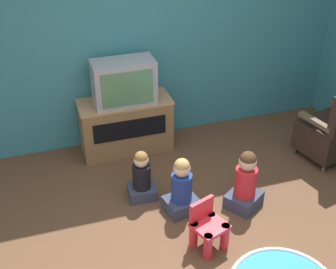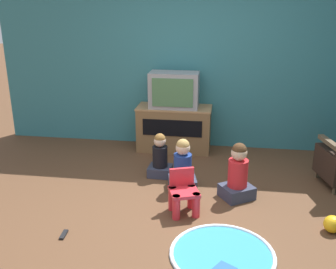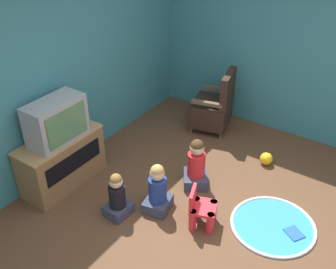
{
  "view_description": "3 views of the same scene",
  "coord_description": "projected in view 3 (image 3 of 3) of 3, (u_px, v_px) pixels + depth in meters",
  "views": [
    {
      "loc": [
        -1.28,
        -2.8,
        3.22
      ],
      "look_at": [
        -0.12,
        0.82,
        0.82
      ],
      "focal_mm": 50.0,
      "sensor_mm": 36.0,
      "label": 1
    },
    {
      "loc": [
        0.41,
        -3.56,
        2.16
      ],
      "look_at": [
        -0.24,
        0.84,
        0.61
      ],
      "focal_mm": 42.0,
      "sensor_mm": 36.0,
      "label": 2
    },
    {
      "loc": [
        -2.8,
        -1.39,
        3.21
      ],
      "look_at": [
        0.21,
        0.67,
        0.89
      ],
      "focal_mm": 42.0,
      "sensor_mm": 36.0,
      "label": 3
    }
  ],
  "objects": [
    {
      "name": "play_mat",
      "position": [
        273.0,
        225.0,
        4.38
      ],
      "size": [
        0.95,
        0.95,
        0.04
      ],
      "color": "teal",
      "rests_on": "ground_plane"
    },
    {
      "name": "child_watching_right",
      "position": [
        117.0,
        197.0,
        4.42
      ],
      "size": [
        0.3,
        0.27,
        0.57
      ],
      "rotation": [
        0.0,
        0.0,
        -0.06
      ],
      "color": "#33384C",
      "rests_on": "ground_plane"
    },
    {
      "name": "yellow_kid_chair",
      "position": [
        201.0,
        211.0,
        4.31
      ],
      "size": [
        0.37,
        0.36,
        0.46
      ],
      "rotation": [
        0.0,
        0.0,
        0.35
      ],
      "color": "red",
      "rests_on": "ground_plane"
    },
    {
      "name": "ground_plane",
      "position": [
        207.0,
        229.0,
        4.34
      ],
      "size": [
        30.0,
        30.0,
        0.0
      ],
      "primitive_type": "plane",
      "color": "brown"
    },
    {
      "name": "child_watching_left",
      "position": [
        158.0,
        191.0,
        4.47
      ],
      "size": [
        0.37,
        0.34,
        0.63
      ],
      "rotation": [
        0.0,
        0.0,
        0.21
      ],
      "color": "#33384C",
      "rests_on": "ground_plane"
    },
    {
      "name": "child_watching_center",
      "position": [
        196.0,
        166.0,
        4.85
      ],
      "size": [
        0.44,
        0.43,
        0.66
      ],
      "rotation": [
        0.0,
        0.0,
        0.58
      ],
      "color": "#33384C",
      "rests_on": "ground_plane"
    },
    {
      "name": "tv_cabinet",
      "position": [
        62.0,
        160.0,
        4.85
      ],
      "size": [
        1.08,
        0.47,
        0.66
      ],
      "color": "brown",
      "rests_on": "ground_plane"
    },
    {
      "name": "wall_right",
      "position": [
        331.0,
        50.0,
        5.19
      ],
      "size": [
        0.12,
        5.28,
        2.74
      ],
      "color": "teal",
      "rests_on": "ground_plane"
    },
    {
      "name": "black_armchair",
      "position": [
        214.0,
        107.0,
        5.96
      ],
      "size": [
        0.71,
        0.67,
        0.96
      ],
      "rotation": [
        0.0,
        0.0,
        3.38
      ],
      "color": "brown",
      "rests_on": "ground_plane"
    },
    {
      "name": "book",
      "position": [
        294.0,
        234.0,
        4.27
      ],
      "size": [
        0.24,
        0.25,
        0.02
      ],
      "rotation": [
        0.0,
        0.0,
        1.02
      ],
      "color": "#235699",
      "rests_on": "ground_plane"
    },
    {
      "name": "television",
      "position": [
        56.0,
        121.0,
        4.53
      ],
      "size": [
        0.7,
        0.36,
        0.51
      ],
      "color": "#939399",
      "rests_on": "tv_cabinet"
    },
    {
      "name": "wall_back",
      "position": [
        37.0,
        75.0,
        4.52
      ],
      "size": [
        5.58,
        0.12,
        2.74
      ],
      "color": "teal",
      "rests_on": "ground_plane"
    },
    {
      "name": "toy_ball",
      "position": [
        266.0,
        159.0,
        5.32
      ],
      "size": [
        0.17,
        0.17,
        0.17
      ],
      "color": "yellow",
      "rests_on": "ground_plane"
    }
  ]
}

